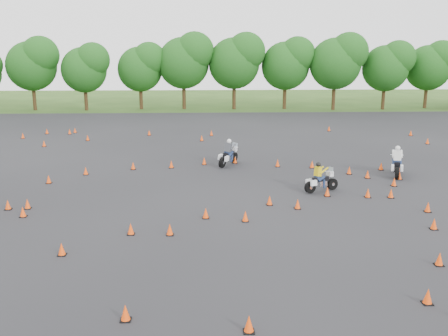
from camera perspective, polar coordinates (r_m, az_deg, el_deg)
ground at (r=22.72m, az=0.41°, el=-5.30°), size 140.00×140.00×0.00m
asphalt_pad at (r=28.46m, az=-0.16°, el=-1.40°), size 62.00×62.00×0.00m
treeline at (r=56.93m, az=1.75°, el=10.65°), size 87.08×32.14×10.18m
traffic_cones at (r=27.92m, az=-1.07°, el=-1.22°), size 36.16×32.95×0.45m
rider_grey at (r=31.99m, az=0.44°, el=1.88°), size 1.76×2.30×1.75m
rider_yellow at (r=26.53m, az=11.14°, el=-1.01°), size 2.12×1.41×1.58m
rider_white at (r=30.97m, az=19.21°, el=0.81°), size 1.47×2.48×1.83m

